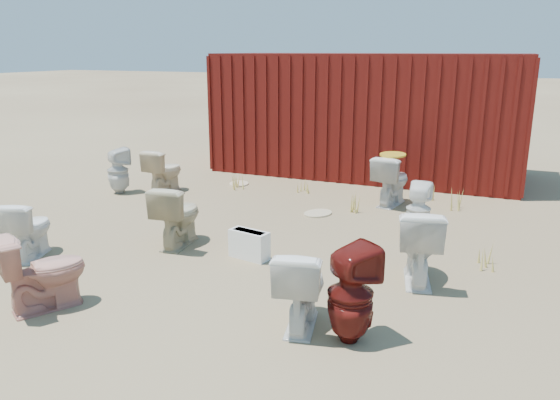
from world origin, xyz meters
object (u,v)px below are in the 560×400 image
at_px(toilet_back_a, 118,171).
at_px(toilet_back_yellowlid, 391,180).
at_px(toilet_front_a, 29,229).
at_px(toilet_back_beige_right, 178,215).
at_px(toilet_front_maroon, 351,294).
at_px(loose_tank, 249,245).
at_px(toilet_front_pink, 44,271).
at_px(toilet_front_c, 301,286).
at_px(toilet_front_e, 419,244).
at_px(toilet_back_beige_left, 164,171).
at_px(shipping_container, 368,114).
at_px(toilet_back_e, 418,209).

xyz_separation_m(toilet_back_a, toilet_back_yellowlid, (4.61, 1.14, 0.01)).
height_order(toilet_front_a, toilet_back_beige_right, toilet_back_beige_right).
xyz_separation_m(toilet_front_maroon, loose_tank, (-1.67, 1.43, -0.27)).
relative_size(toilet_front_pink, toilet_back_beige_right, 0.97).
relative_size(toilet_front_c, toilet_front_e, 0.91).
bearing_deg(toilet_back_beige_left, toilet_front_c, 140.95).
xyz_separation_m(shipping_container, toilet_back_e, (1.67, -3.70, -0.83)).
bearing_deg(toilet_front_pink, shipping_container, -69.82).
bearing_deg(shipping_container, toilet_back_beige_left, -133.01).
bearing_deg(toilet_back_beige_right, toilet_back_beige_left, -58.25).
distance_m(shipping_container, toilet_back_yellowlid, 2.63).
xyz_separation_m(toilet_front_pink, loose_tank, (1.25, 1.98, -0.22)).
distance_m(toilet_back_beige_left, toilet_back_e, 4.59).
distance_m(toilet_front_c, toilet_front_maroon, 0.50).
relative_size(toilet_back_a, toilet_back_yellowlid, 0.99).
height_order(toilet_front_pink, toilet_front_maroon, toilet_front_maroon).
height_order(shipping_container, toilet_back_beige_right, shipping_container).
xyz_separation_m(toilet_front_e, toilet_back_e, (-0.25, 1.56, -0.06)).
distance_m(toilet_back_yellowlid, toilet_back_e, 1.55).
distance_m(toilet_back_a, loose_tank, 4.03).
xyz_separation_m(toilet_back_beige_right, toilet_back_yellowlid, (2.14, 3.01, 0.00)).
height_order(shipping_container, toilet_back_beige_left, shipping_container).
bearing_deg(shipping_container, loose_tank, -90.82).
xyz_separation_m(toilet_back_beige_right, toilet_back_e, (2.80, 1.61, -0.04)).
relative_size(toilet_front_a, loose_tank, 1.45).
bearing_deg(toilet_front_a, toilet_back_beige_right, -161.48).
height_order(toilet_front_pink, loose_tank, toilet_front_pink).
height_order(toilet_front_maroon, toilet_front_e, toilet_front_maroon).
bearing_deg(toilet_back_e, toilet_front_pink, 51.59).
bearing_deg(shipping_container, toilet_back_e, -65.74).
bearing_deg(toilet_front_pink, toilet_back_beige_right, -64.87).
xyz_separation_m(toilet_front_c, loose_tank, (-1.18, 1.34, -0.21)).
bearing_deg(toilet_front_maroon, toilet_front_e, -64.63).
height_order(toilet_front_e, toilet_back_beige_right, toilet_front_e).
bearing_deg(loose_tank, shipping_container, 100.68).
distance_m(toilet_front_pink, loose_tank, 2.35).
relative_size(toilet_back_beige_right, loose_tank, 1.63).
xyz_separation_m(toilet_back_a, loose_tank, (3.52, -1.94, -0.23)).
bearing_deg(toilet_back_beige_left, loose_tank, 144.00).
distance_m(shipping_container, toilet_front_a, 6.94).
height_order(toilet_front_a, toilet_front_pink, toilet_front_pink).
bearing_deg(toilet_front_c, toilet_back_beige_right, -44.29).
height_order(toilet_front_pink, toilet_front_c, toilet_front_pink).
distance_m(shipping_container, toilet_front_pink, 7.52).
relative_size(toilet_front_c, toilet_front_maroon, 0.88).
relative_size(toilet_back_a, toilet_back_e, 1.10).
height_order(shipping_container, loose_tank, shipping_container).
bearing_deg(toilet_front_pink, toilet_front_e, -116.77).
height_order(toilet_front_maroon, toilet_back_beige_left, toilet_front_maroon).
xyz_separation_m(toilet_front_a, toilet_front_e, (4.49, 1.12, 0.06)).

